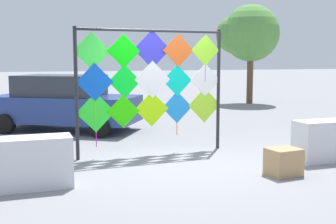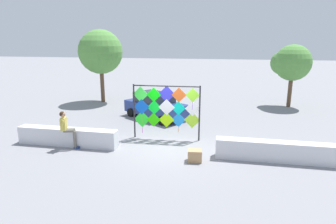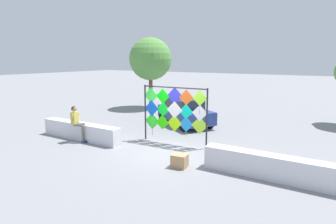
# 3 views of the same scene
# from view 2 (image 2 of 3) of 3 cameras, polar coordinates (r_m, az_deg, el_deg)

# --- Properties ---
(ground) EXTENTS (120.00, 120.00, 0.00)m
(ground) POSITION_cam_2_polar(r_m,az_deg,el_deg) (12.39, -0.15, -7.02)
(ground) COLOR gray
(plaza_ledge_left) EXTENTS (4.47, 0.52, 0.77)m
(plaza_ledge_left) POSITION_cam_2_polar(r_m,az_deg,el_deg) (13.25, -19.28, -4.66)
(plaza_ledge_left) COLOR silver
(plaza_ledge_left) RESTS_ON ground
(plaza_ledge_right) EXTENTS (4.47, 0.52, 0.77)m
(plaza_ledge_right) POSITION_cam_2_polar(r_m,az_deg,el_deg) (11.67, 20.58, -7.30)
(plaza_ledge_right) COLOR silver
(plaza_ledge_right) RESTS_ON ground
(kite_display_rack) EXTENTS (3.11, 0.19, 2.52)m
(kite_display_rack) POSITION_cam_2_polar(r_m,az_deg,el_deg) (13.01, -0.41, 1.07)
(kite_display_rack) COLOR #232328
(kite_display_rack) RESTS_ON ground
(seated_vendor) EXTENTS (0.76, 0.56, 1.62)m
(seated_vendor) POSITION_cam_2_polar(r_m,az_deg,el_deg) (12.69, -19.39, -2.75)
(seated_vendor) COLOR #666056
(seated_vendor) RESTS_ON ground
(parked_car) EXTENTS (4.12, 3.42, 1.49)m
(parked_car) POSITION_cam_2_polar(r_m,az_deg,el_deg) (16.82, -2.51, 1.33)
(parked_car) COLOR navy
(parked_car) RESTS_ON ground
(cardboard_box_large) EXTENTS (0.56, 0.47, 0.45)m
(cardboard_box_large) POSITION_cam_2_polar(r_m,az_deg,el_deg) (11.01, 5.33, -8.61)
(cardboard_box_large) COLOR tan
(cardboard_box_large) RESTS_ON ground
(tree_broadleaf) EXTENTS (3.14, 3.14, 5.22)m
(tree_broadleaf) POSITION_cam_2_polar(r_m,az_deg,el_deg) (21.39, -13.15, 11.38)
(tree_broadleaf) COLOR brown
(tree_broadleaf) RESTS_ON ground
(tree_palm_like) EXTENTS (2.58, 2.40, 4.20)m
(tree_palm_like) POSITION_cam_2_polar(r_m,az_deg,el_deg) (21.16, 23.08, 8.92)
(tree_palm_like) COLOR brown
(tree_palm_like) RESTS_ON ground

